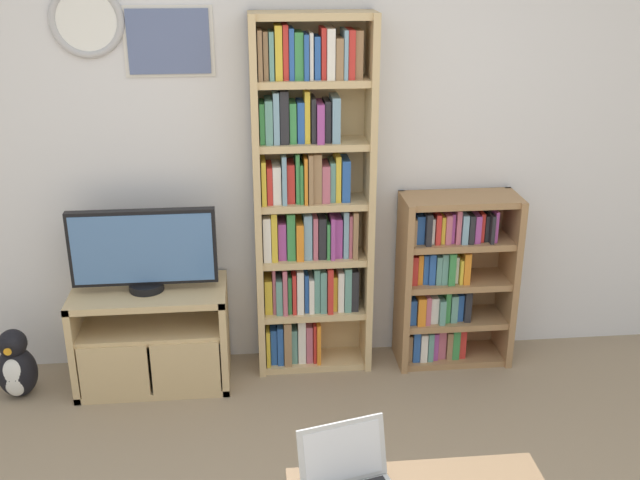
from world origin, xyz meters
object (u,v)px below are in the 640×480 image
television (143,250)px  bookshelf_short (448,280)px  penguin_figurine (16,367)px  tv_stand (152,337)px  bookshelf_tall (309,201)px

television → bookshelf_short: television is taller
television → bookshelf_short: size_ratio=0.76×
television → penguin_figurine: (-0.70, -0.08, -0.60)m
bookshelf_short → tv_stand: bearing=-176.3°
bookshelf_short → penguin_figurine: 2.37m
television → bookshelf_tall: size_ratio=0.39×
tv_stand → television: 0.50m
bookshelf_short → penguin_figurine: size_ratio=2.55×
bookshelf_tall → tv_stand: bearing=-171.7°
tv_stand → television: television is taller
bookshelf_tall → penguin_figurine: (-1.57, -0.20, -0.80)m
television → bookshelf_short: (1.64, 0.10, -0.28)m
bookshelf_short → television: bearing=-176.5°
bookshelf_tall → television: bearing=-172.1°
bookshelf_tall → bookshelf_short: bearing=-1.5°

